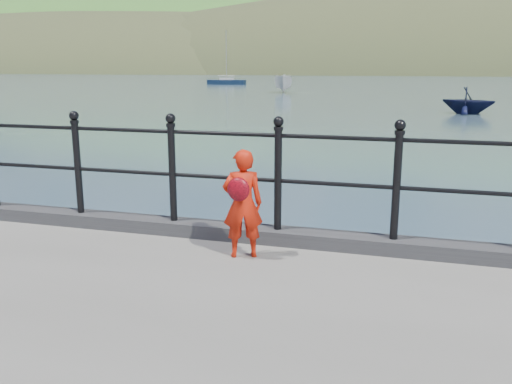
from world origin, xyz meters
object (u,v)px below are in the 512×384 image
(child, at_px, (243,203))
(railing, at_px, (224,164))
(launch_white, at_px, (284,84))
(launch_navy, at_px, (468,101))
(sailboat_left, at_px, (227,82))

(child, bearing_deg, railing, -75.91)
(railing, bearing_deg, launch_white, 102.64)
(railing, xyz_separation_m, launch_white, (-11.57, 51.59, -0.85))
(child, relative_size, launch_navy, 0.35)
(launch_white, xyz_separation_m, launch_navy, (16.55, -21.99, -0.17))
(launch_navy, bearing_deg, sailboat_left, 54.89)
(launch_white, relative_size, sailboat_left, 0.61)
(child, xyz_separation_m, launch_white, (-11.95, 52.11, -0.57))
(railing, xyz_separation_m, sailboat_left, (-25.94, 74.43, -1.49))
(launch_navy, bearing_deg, railing, -169.27)
(child, distance_m, launch_white, 53.46)
(railing, height_order, child, railing)
(railing, height_order, launch_white, railing)
(sailboat_left, bearing_deg, launch_navy, -58.72)
(child, bearing_deg, launch_white, -98.89)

